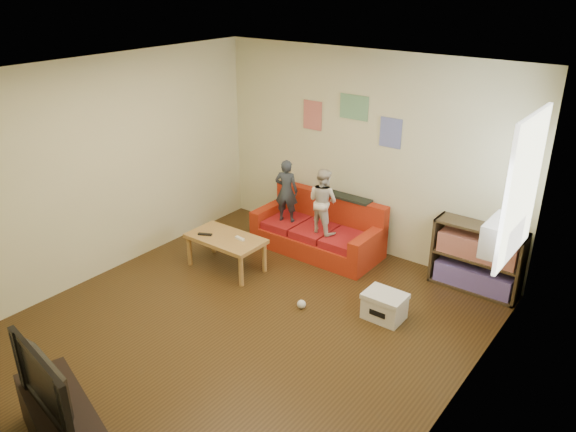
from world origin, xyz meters
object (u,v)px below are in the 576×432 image
Objects in this scene: sofa at (319,232)px; bookshelf at (476,262)px; child_b at (323,201)px; file_box at (384,306)px; tv_stand at (65,430)px; television at (54,379)px; coffee_table at (226,241)px; child_a at (286,191)px.

bookshelf reaches higher than sofa.
bookshelf is at bearing -160.76° from child_b.
file_box is 0.36× the size of tv_stand.
television reaches higher than bookshelf.
coffee_table is 2.21m from file_box.
bookshelf reaches higher than tv_stand.
tv_stand is 0.51m from television.
file_box is at bearing 138.27° from child_a.
sofa is 3.90× the size of file_box.
sofa is 1.83m from file_box.
bookshelf reaches higher than coffee_table.
child_a is 2.25m from file_box.
television is (0.00, 0.00, 0.51)m from tv_stand.
coffee_table is 0.80× the size of tv_stand.
child_b reaches higher than coffee_table.
child_b is at bearing -168.46° from bookshelf.
television reaches higher than sofa.
bookshelf is at bearing 85.67° from tv_stand.
sofa reaches higher than file_box.
child_b is at bearing 160.59° from child_a.
child_a is 0.84× the size of bookshelf.
child_a is 1.00× the size of child_b.
bookshelf is (2.11, 0.24, 0.12)m from sofa.
coffee_table is (-0.80, -1.02, -0.42)m from child_b.
sofa is 1.66× the size of bookshelf.
bookshelf is 1.36m from file_box.
child_b is 4.11m from tv_stand.
tv_stand is (1.08, -3.04, -0.15)m from coffee_table.
bookshelf is 0.85× the size of tv_stand.
tv_stand is at bearing 0.00° from television.
child_b is 1.96× the size of file_box.
coffee_table is 3.24m from television.
child_b reaches higher than bookshelf.
child_a is at bearing 78.97° from coffee_table.
television is at bearing -70.45° from coffee_table.
bookshelf is (1.96, 0.40, -0.43)m from child_b.
bookshelf is 4.77m from tv_stand.
tv_stand is (0.43, -4.22, -0.03)m from sofa.
bookshelf is (2.76, 1.42, -0.01)m from coffee_table.
coffee_table reaches higher than file_box.
file_box is (-0.57, -1.22, -0.22)m from bookshelf.
coffee_table is at bearing 125.85° from tv_stand.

